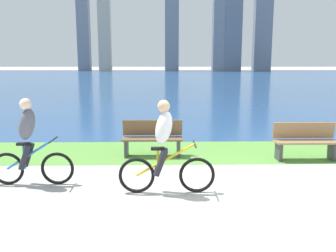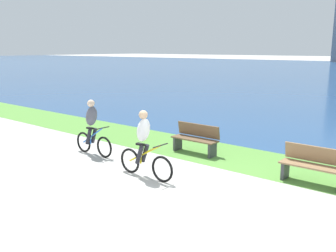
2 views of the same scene
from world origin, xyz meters
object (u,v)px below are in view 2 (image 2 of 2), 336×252
at_px(cyclist_lead, 144,145).
at_px(cyclist_trailing, 92,128).
at_px(bench_near_path, 313,166).
at_px(bench_far_along_path, 196,139).

distance_m(cyclist_lead, cyclist_trailing, 2.62).
height_order(cyclist_trailing, bench_near_path, cyclist_trailing).
bearing_deg(cyclist_trailing, cyclist_lead, -10.70).
bearing_deg(bench_near_path, cyclist_trailing, -164.19).
height_order(cyclist_trailing, bench_far_along_path, cyclist_trailing).
bearing_deg(bench_far_along_path, cyclist_lead, -83.83).
distance_m(cyclist_trailing, bench_near_path, 6.23).
distance_m(cyclist_lead, bench_far_along_path, 2.64).
relative_size(cyclist_lead, bench_near_path, 1.16).
bearing_deg(cyclist_lead, bench_far_along_path, 96.17).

